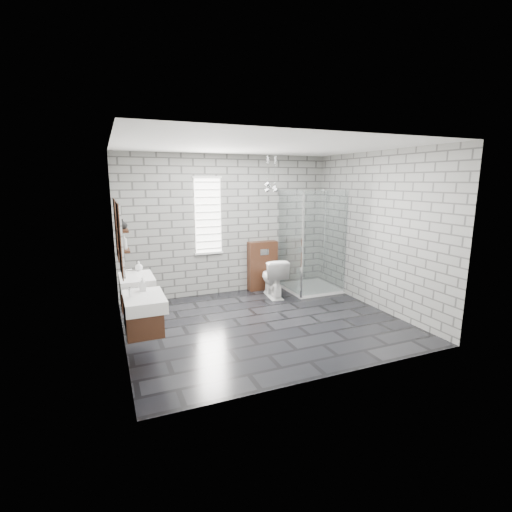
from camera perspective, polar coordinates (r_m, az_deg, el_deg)
floor at (r=5.98m, az=1.35°, el=-10.26°), size 4.20×3.60×0.02m
ceiling at (r=5.57m, az=1.49°, el=16.69°), size 4.20×3.60×0.02m
wall_back at (r=7.29m, az=-4.37°, el=4.75°), size 4.20×0.02×2.70m
wall_front at (r=4.06m, az=11.82°, el=-0.98°), size 4.20×0.02×2.70m
wall_left at (r=5.15m, az=-20.61°, el=1.17°), size 0.02×3.60×2.70m
wall_right at (r=6.74m, az=18.07°, el=3.65°), size 0.02×3.60×2.70m
vanity_left at (r=4.71m, az=-17.32°, el=-6.99°), size 0.47×0.70×1.57m
vanity_right at (r=5.68m, az=-18.30°, el=-3.90°), size 0.47×0.70×1.57m
shelf_lower at (r=5.11m, az=-19.66°, el=0.81°), size 0.14×0.30×0.03m
shelf_upper at (r=5.07m, az=-19.86°, el=3.70°), size 0.14×0.30×0.03m
window at (r=7.13m, az=-7.40°, el=6.15°), size 0.56×0.05×1.48m
cistern_panel at (r=7.58m, az=0.99°, el=-1.48°), size 0.60×0.20×1.00m
flush_plate at (r=7.42m, az=1.32°, el=0.61°), size 0.18×0.01×0.12m
shower_enclosure at (r=7.49m, az=8.24°, el=-1.74°), size 1.00×1.00×2.03m
pendant_cluster at (r=7.07m, az=2.26°, el=10.57°), size 0.29×0.23×0.71m
toilet at (r=7.15m, az=2.64°, el=-3.32°), size 0.51×0.78×0.75m
soap_bottle_a at (r=4.87m, az=-17.06°, el=-4.14°), size 0.09×0.09×0.18m
soap_bottle_b at (r=5.96m, az=-17.60°, el=-1.47°), size 0.14×0.14×0.15m
soap_bottle_c at (r=5.08m, az=-19.63°, el=2.06°), size 0.10×0.10×0.20m
vase at (r=5.10m, az=-19.84°, el=4.65°), size 0.13×0.13×0.13m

